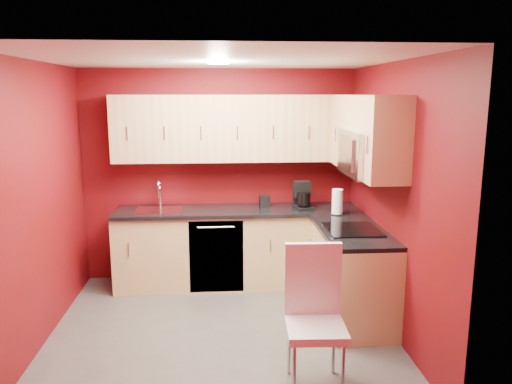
{
  "coord_description": "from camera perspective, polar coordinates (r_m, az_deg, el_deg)",
  "views": [
    {
      "loc": [
        -0.0,
        -4.39,
        2.21
      ],
      "look_at": [
        0.36,
        0.55,
        1.23
      ],
      "focal_mm": 35.0,
      "sensor_mm": 36.0,
      "label": 1
    }
  ],
  "objects": [
    {
      "name": "ceiling",
      "position": [
        4.4,
        -4.35,
        14.9
      ],
      "size": [
        3.2,
        3.2,
        0.0
      ],
      "primitive_type": "plane",
      "rotation": [
        3.14,
        0.0,
        0.0
      ],
      "color": "white",
      "rests_on": "wall_back"
    },
    {
      "name": "downlight",
      "position": [
        4.7,
        -4.34,
        14.48
      ],
      "size": [
        0.2,
        0.2,
        0.01
      ],
      "primitive_type": "cylinder",
      "color": "white",
      "rests_on": "ceiling"
    },
    {
      "name": "dining_chair",
      "position": [
        3.88,
        6.83,
        -14.38
      ],
      "size": [
        0.46,
        0.48,
        1.09
      ],
      "primitive_type": null,
      "rotation": [
        0.0,
        0.0,
        -0.05
      ],
      "color": "silver",
      "rests_on": "floor"
    },
    {
      "name": "countertop_right",
      "position": [
        4.98,
        10.92,
        -4.41
      ],
      "size": [
        0.63,
        1.27,
        0.04
      ],
      "primitive_type": "cube",
      "color": "black",
      "rests_on": "base_cabinets_right"
    },
    {
      "name": "microwave",
      "position": [
        4.83,
        12.62,
        4.35
      ],
      "size": [
        0.42,
        0.76,
        0.42
      ],
      "color": "silver",
      "rests_on": "upper_cabinets_right"
    },
    {
      "name": "base_cabinets_back",
      "position": [
        5.87,
        -2.08,
        -6.44
      ],
      "size": [
        2.8,
        0.6,
        0.87
      ],
      "primitive_type": "cube",
      "color": "tan",
      "rests_on": "floor"
    },
    {
      "name": "upper_cabinets_right",
      "position": [
        5.05,
        12.28,
        7.25
      ],
      "size": [
        0.35,
        1.55,
        0.75
      ],
      "color": "tan",
      "rests_on": "wall_right"
    },
    {
      "name": "napkin_holder",
      "position": [
        5.85,
        1.0,
        -1.04
      ],
      "size": [
        0.13,
        0.13,
        0.13
      ],
      "primitive_type": null,
      "rotation": [
        0.0,
        0.0,
        0.07
      ],
      "color": "black",
      "rests_on": "countertop_back"
    },
    {
      "name": "wall_front",
      "position": [
        3.05,
        -4.02,
        -7.22
      ],
      "size": [
        3.2,
        0.0,
        3.2
      ],
      "primitive_type": "plane",
      "rotation": [
        -1.57,
        0.0,
        0.0
      ],
      "color": "#5E0912",
      "rests_on": "floor"
    },
    {
      "name": "upper_cabinets_back",
      "position": [
        5.74,
        -2.23,
        7.3
      ],
      "size": [
        2.8,
        0.35,
        0.75
      ],
      "primitive_type": "cube",
      "color": "tan",
      "rests_on": "wall_back"
    },
    {
      "name": "floor",
      "position": [
        4.92,
        -3.9,
        -15.56
      ],
      "size": [
        3.2,
        3.2,
        0.0
      ],
      "primitive_type": "plane",
      "color": "#4B4946",
      "rests_on": "ground"
    },
    {
      "name": "wall_right",
      "position": [
        4.78,
        15.46,
        -0.85
      ],
      "size": [
        0.0,
        3.0,
        3.0
      ],
      "primitive_type": "plane",
      "rotation": [
        1.57,
        0.0,
        -1.57
      ],
      "color": "#5E0912",
      "rests_on": "floor"
    },
    {
      "name": "paper_towel",
      "position": [
        5.52,
        9.29,
        -1.12
      ],
      "size": [
        0.21,
        0.21,
        0.28
      ],
      "primitive_type": null,
      "rotation": [
        0.0,
        0.0,
        0.42
      ],
      "color": "white",
      "rests_on": "countertop_right"
    },
    {
      "name": "wall_left",
      "position": [
        4.77,
        -23.7,
        -1.4
      ],
      "size": [
        0.0,
        3.0,
        3.0
      ],
      "primitive_type": "plane",
      "rotation": [
        1.57,
        0.0,
        1.57
      ],
      "color": "#5E0912",
      "rests_on": "floor"
    },
    {
      "name": "cooktop",
      "position": [
        4.94,
        10.98,
        -4.24
      ],
      "size": [
        0.5,
        0.55,
        0.01
      ],
      "primitive_type": "cube",
      "color": "black",
      "rests_on": "countertop_right"
    },
    {
      "name": "sink",
      "position": [
        5.78,
        -11.07,
        -1.7
      ],
      "size": [
        0.52,
        0.42,
        0.35
      ],
      "color": "silver",
      "rests_on": "countertop_back"
    },
    {
      "name": "countertop_back",
      "position": [
        5.74,
        -2.11,
        -2.15
      ],
      "size": [
        2.8,
        0.63,
        0.04
      ],
      "primitive_type": "cube",
      "color": "black",
      "rests_on": "base_cabinets_back"
    },
    {
      "name": "wall_back",
      "position": [
        5.97,
        -4.16,
        1.88
      ],
      "size": [
        3.2,
        0.0,
        3.2
      ],
      "primitive_type": "plane",
      "rotation": [
        1.57,
        0.0,
        0.0
      ],
      "color": "#5E0912",
      "rests_on": "floor"
    },
    {
      "name": "coffee_maker",
      "position": [
        5.72,
        5.49,
        -0.41
      ],
      "size": [
        0.24,
        0.29,
        0.31
      ],
      "primitive_type": null,
      "rotation": [
        0.0,
        0.0,
        0.22
      ],
      "color": "black",
      "rests_on": "countertop_back"
    },
    {
      "name": "base_cabinets_right",
      "position": [
        5.14,
        10.85,
        -9.25
      ],
      "size": [
        0.6,
        1.3,
        0.87
      ],
      "primitive_type": "cube",
      "color": "tan",
      "rests_on": "floor"
    },
    {
      "name": "dishwasher_front",
      "position": [
        5.59,
        -4.55,
        -7.38
      ],
      "size": [
        0.6,
        0.02,
        0.82
      ],
      "primitive_type": "cube",
      "color": "black",
      "rests_on": "base_cabinets_back"
    }
  ]
}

